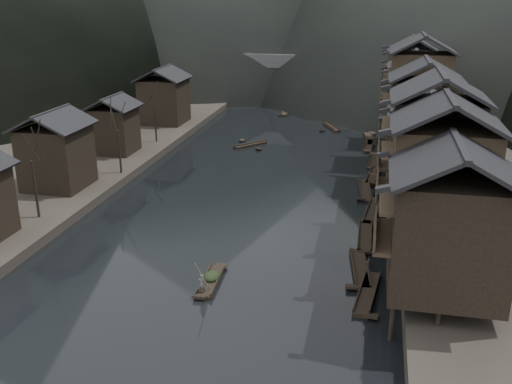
# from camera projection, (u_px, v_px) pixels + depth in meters

# --- Properties ---
(water) EXTENTS (300.00, 300.00, 0.00)m
(water) POSITION_uv_depth(u_px,v_px,m) (218.00, 250.00, 48.55)
(water) COLOR black
(water) RESTS_ON ground
(left_bank) EXTENTS (40.00, 200.00, 1.20)m
(left_bank) POSITION_uv_depth(u_px,v_px,m) (76.00, 123.00, 92.06)
(left_bank) COLOR #2D2823
(left_bank) RESTS_ON ground
(stilt_houses) EXTENTS (9.00, 67.60, 16.23)m
(stilt_houses) POSITION_uv_depth(u_px,v_px,m) (424.00, 111.00, 60.25)
(stilt_houses) COLOR black
(stilt_houses) RESTS_ON ground
(left_houses) EXTENTS (8.10, 53.20, 8.73)m
(left_houses) POSITION_uv_depth(u_px,v_px,m) (99.00, 123.00, 69.20)
(left_houses) COLOR black
(left_houses) RESTS_ON left_bank
(bare_trees) EXTENTS (3.94, 45.22, 7.89)m
(bare_trees) POSITION_uv_depth(u_px,v_px,m) (83.00, 135.00, 58.50)
(bare_trees) COLOR black
(bare_trees) RESTS_ON left_bank
(moored_sampans) EXTENTS (2.91, 53.53, 0.47)m
(moored_sampans) POSITION_uv_depth(u_px,v_px,m) (369.00, 190.00, 62.42)
(moored_sampans) COLOR black
(moored_sampans) RESTS_ON water
(midriver_boats) EXTENTS (14.21, 27.59, 0.45)m
(midriver_boats) POSITION_uv_depth(u_px,v_px,m) (292.00, 128.00, 90.57)
(midriver_boats) COLOR black
(midriver_boats) RESTS_ON water
(stone_bridge) EXTENTS (40.00, 6.00, 9.00)m
(stone_bridge) POSITION_uv_depth(u_px,v_px,m) (315.00, 74.00, 113.15)
(stone_bridge) COLOR #4C4C4F
(stone_bridge) RESTS_ON ground
(hero_sampan) EXTENTS (1.40, 5.54, 0.44)m
(hero_sampan) POSITION_uv_depth(u_px,v_px,m) (211.00, 281.00, 43.07)
(hero_sampan) COLOR black
(hero_sampan) RESTS_ON water
(cargo_heap) EXTENTS (1.21, 1.59, 0.73)m
(cargo_heap) POSITION_uv_depth(u_px,v_px,m) (212.00, 272.00, 43.10)
(cargo_heap) COLOR black
(cargo_heap) RESTS_ON hero_sampan
(boatman) EXTENTS (0.58, 0.39, 1.57)m
(boatman) POSITION_uv_depth(u_px,v_px,m) (202.00, 281.00, 40.98)
(boatman) COLOR #5B5B5E
(boatman) RESTS_ON hero_sampan
(bamboo_pole) EXTENTS (0.80, 1.85, 3.47)m
(bamboo_pole) POSITION_uv_depth(u_px,v_px,m) (203.00, 249.00, 40.09)
(bamboo_pole) COLOR #8C7A51
(bamboo_pole) RESTS_ON boatman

